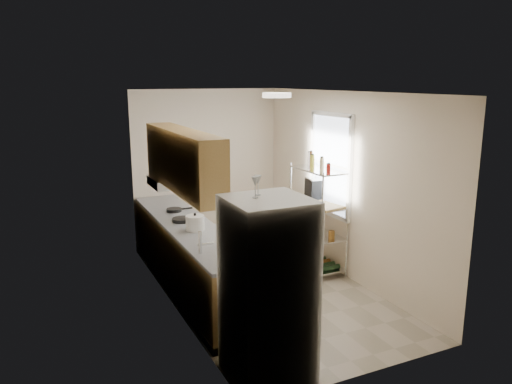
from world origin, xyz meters
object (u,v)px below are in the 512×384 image
at_px(rice_cooker, 195,223).
at_px(espresso_machine, 313,188).
at_px(refrigerator, 268,291).
at_px(cutting_board, 324,206).
at_px(frying_pan_large, 182,220).

relative_size(rice_cooker, espresso_machine, 0.77).
bearing_deg(refrigerator, cutting_board, 46.07).
bearing_deg(cutting_board, espresso_machine, 73.15).
relative_size(refrigerator, espresso_machine, 5.71).
bearing_deg(rice_cooker, refrigerator, -89.01).
bearing_deg(rice_cooker, frying_pan_large, 94.19).
bearing_deg(rice_cooker, cutting_board, -2.62).
bearing_deg(refrigerator, rice_cooker, 90.99).
bearing_deg(frying_pan_large, refrigerator, -99.75).
bearing_deg(espresso_machine, cutting_board, -100.74).
bearing_deg(frying_pan_large, cutting_board, -27.10).
xyz_separation_m(refrigerator, espresso_machine, (1.99, 2.44, 0.29)).
distance_m(rice_cooker, frying_pan_large, 0.45).
xyz_separation_m(refrigerator, rice_cooker, (-0.03, 1.97, 0.13)).
distance_m(refrigerator, frying_pan_large, 2.42).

